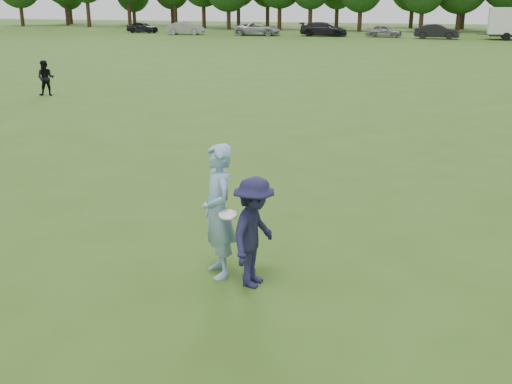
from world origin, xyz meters
TOP-DOWN VIEW (x-y plane):
  - ground at (0.00, 0.00)m, footprint 200.00×200.00m
  - thrower at (-1.05, 0.17)m, footprint 0.86×0.91m
  - defender at (-0.42, 0.00)m, footprint 0.74×1.15m
  - player_far_a at (-14.72, 14.71)m, footprint 0.90×0.80m
  - car_a at (-34.40, 61.07)m, footprint 3.99×1.79m
  - car_b at (-27.73, 59.10)m, footprint 4.54×2.10m
  - car_c at (-19.12, 60.04)m, footprint 5.40×2.74m
  - car_d at (-11.65, 61.04)m, footprint 5.42×2.44m
  - car_e at (-4.94, 61.31)m, footprint 3.94×1.72m
  - car_f at (0.68, 60.00)m, footprint 4.65×1.83m
  - disc_in_play at (-0.79, -0.11)m, footprint 0.29×0.29m

SIDE VIEW (x-z plane):
  - ground at x=0.00m, z-range 0.00..0.00m
  - car_e at x=-4.94m, z-range 0.00..1.32m
  - car_a at x=-34.40m, z-range 0.00..1.33m
  - car_b at x=-27.73m, z-range 0.00..1.44m
  - car_c at x=-19.12m, z-range 0.00..1.46m
  - car_f at x=0.68m, z-range 0.00..1.51m
  - player_far_a at x=-14.72m, z-range 0.00..1.54m
  - car_d at x=-11.65m, z-range 0.00..1.54m
  - defender at x=-0.42m, z-range 0.00..1.69m
  - thrower at x=-1.05m, z-range 0.00..2.08m
  - disc_in_play at x=-0.79m, z-range 1.07..1.16m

